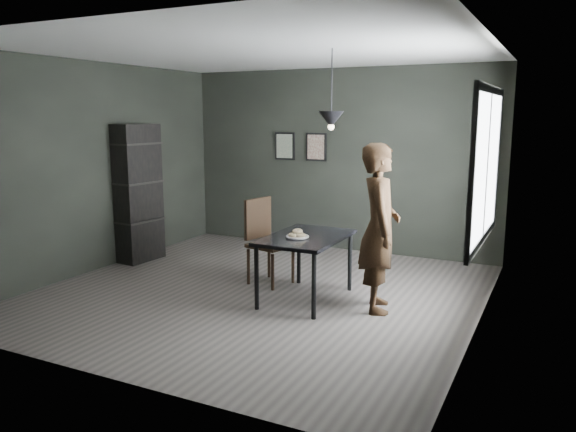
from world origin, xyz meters
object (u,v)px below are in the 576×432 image
at_px(white_plate, 297,237).
at_px(woman, 379,228).
at_px(shelf_unit, 138,193).
at_px(pendant_lamp, 331,119).
at_px(wood_chair, 265,235).
at_px(cafe_table, 306,243).

distance_m(white_plate, woman, 0.92).
bearing_deg(shelf_unit, pendant_lamp, -2.95).
xyz_separation_m(wood_chair, pendant_lamp, (0.99, -0.29, 1.44)).
bearing_deg(pendant_lamp, wood_chair, 163.73).
xyz_separation_m(cafe_table, pendant_lamp, (0.25, 0.10, 1.38)).
bearing_deg(white_plate, woman, 11.54).
distance_m(cafe_table, woman, 0.88).
relative_size(cafe_table, pendant_lamp, 1.39).
distance_m(cafe_table, wood_chair, 0.84).
relative_size(shelf_unit, pendant_lamp, 2.28).
bearing_deg(wood_chair, woman, 0.34).
bearing_deg(woman, wood_chair, 57.10).
relative_size(woman, pendant_lamp, 2.10).
relative_size(white_plate, woman, 0.13).
bearing_deg(wood_chair, pendant_lamp, -3.86).
bearing_deg(woman, white_plate, 80.71).
bearing_deg(pendant_lamp, cafe_table, -158.20).
height_order(cafe_table, white_plate, white_plate).
bearing_deg(shelf_unit, woman, -2.40).
bearing_deg(cafe_table, pendant_lamp, 21.80).
height_order(white_plate, pendant_lamp, pendant_lamp).
xyz_separation_m(shelf_unit, pendant_lamp, (3.17, -0.46, 1.07)).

